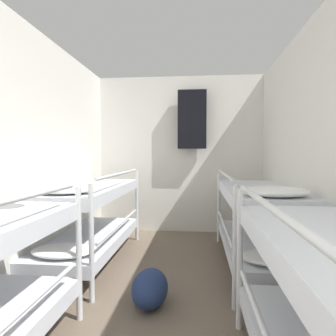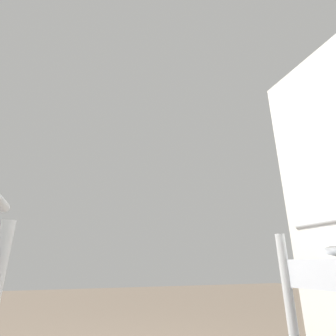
% 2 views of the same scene
% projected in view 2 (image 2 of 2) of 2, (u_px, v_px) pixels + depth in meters
% --- Properties ---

